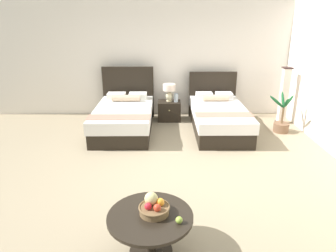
# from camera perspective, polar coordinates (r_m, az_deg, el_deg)

# --- Properties ---
(ground_plane) EXTENTS (9.55, 10.05, 0.02)m
(ground_plane) POSITION_cam_1_polar(r_m,az_deg,el_deg) (5.06, 1.11, -8.59)
(ground_plane) COLOR gray
(wall_back) EXTENTS (9.55, 0.12, 2.80)m
(wall_back) POSITION_cam_1_polar(r_m,az_deg,el_deg) (7.74, 0.46, 12.40)
(wall_back) COLOR white
(wall_back) RESTS_ON ground
(bed_near_window) EXTENTS (1.24, 2.13, 1.26)m
(bed_near_window) POSITION_cam_1_polar(r_m,az_deg,el_deg) (6.79, -8.20, 1.73)
(bed_near_window) COLOR black
(bed_near_window) RESTS_ON ground
(bed_near_corner) EXTENTS (1.16, 2.19, 1.13)m
(bed_near_corner) POSITION_cam_1_polar(r_m,az_deg,el_deg) (6.84, 9.41, 1.70)
(bed_near_corner) COLOR black
(bed_near_corner) RESTS_ON ground
(nightstand) EXTENTS (0.54, 0.44, 0.47)m
(nightstand) POSITION_cam_1_polar(r_m,az_deg,el_deg) (7.41, 0.22, 2.88)
(nightstand) COLOR black
(nightstand) RESTS_ON ground
(table_lamp) EXTENTS (0.30, 0.30, 0.42)m
(table_lamp) POSITION_cam_1_polar(r_m,az_deg,el_deg) (7.30, 0.22, 6.74)
(table_lamp) COLOR beige
(table_lamp) RESTS_ON nightstand
(vase) EXTENTS (0.10, 0.10, 0.20)m
(vase) POSITION_cam_1_polar(r_m,az_deg,el_deg) (7.29, 1.52, 5.32)
(vase) COLOR #B1C0CD
(vase) RESTS_ON nightstand
(coffee_table) EXTENTS (0.89, 0.89, 0.47)m
(coffee_table) POSITION_cam_1_polar(r_m,az_deg,el_deg) (3.33, -3.32, -17.85)
(coffee_table) COLOR black
(coffee_table) RESTS_ON ground
(fruit_bowl) EXTENTS (0.33, 0.33, 0.21)m
(fruit_bowl) POSITION_cam_1_polar(r_m,az_deg,el_deg) (3.26, -2.67, -14.86)
(fruit_bowl) COLOR brown
(fruit_bowl) RESTS_ON coffee_table
(loose_apple) EXTENTS (0.07, 0.07, 0.07)m
(loose_apple) POSITION_cam_1_polar(r_m,az_deg,el_deg) (3.14, 2.09, -17.19)
(loose_apple) COLOR #90B23E
(loose_apple) RESTS_ON coffee_table
(floor_lamp_corner) EXTENTS (0.20, 0.20, 1.32)m
(floor_lamp_corner) POSITION_cam_1_polar(r_m,az_deg,el_deg) (7.59, 20.88, 5.28)
(floor_lamp_corner) COLOR #301D1C
(floor_lamp_corner) RESTS_ON ground
(potted_palm) EXTENTS (0.54, 0.56, 0.87)m
(potted_palm) POSITION_cam_1_polar(r_m,az_deg,el_deg) (7.10, 20.49, 0.67)
(potted_palm) COLOR brown
(potted_palm) RESTS_ON ground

